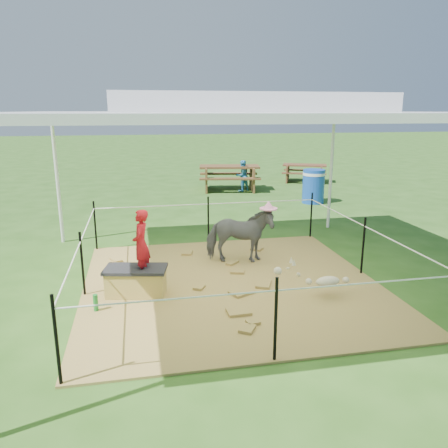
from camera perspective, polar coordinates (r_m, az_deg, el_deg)
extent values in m
plane|color=#2D5919|center=(7.04, 0.97, -7.93)|extent=(90.00, 90.00, 0.00)
cube|color=brown|center=(7.04, 0.97, -7.81)|extent=(4.60, 4.60, 0.03)
cylinder|color=silver|center=(9.59, -20.93, 5.27)|extent=(0.07, 0.07, 2.60)
cylinder|color=silver|center=(10.43, 13.80, 6.49)|extent=(0.07, 0.07, 2.60)
cube|color=white|center=(6.50, 1.07, 14.09)|extent=(6.30, 6.30, 0.08)
cube|color=white|center=(6.50, 1.07, 15.41)|extent=(3.30, 3.30, 0.22)
cylinder|color=black|center=(8.92, -16.47, -0.26)|extent=(0.04, 0.04, 1.00)
cylinder|color=black|center=(8.99, -2.06, 0.45)|extent=(0.04, 0.04, 1.00)
cylinder|color=black|center=(9.60, 11.32, 1.09)|extent=(0.04, 0.04, 1.00)
cylinder|color=black|center=(6.78, -18.02, -5.07)|extent=(0.04, 0.04, 1.00)
cylinder|color=black|center=(7.65, 17.72, -2.82)|extent=(0.04, 0.04, 1.00)
cylinder|color=black|center=(4.74, -21.03, -14.13)|extent=(0.04, 0.04, 1.00)
cylinder|color=black|center=(4.86, 6.76, -12.42)|extent=(0.04, 0.04, 1.00)
cylinder|color=white|center=(8.91, -2.08, 2.63)|extent=(4.50, 0.02, 0.02)
cylinder|color=white|center=(4.71, 6.89, -8.62)|extent=(4.50, 0.02, 0.02)
cylinder|color=white|center=(7.55, 17.92, -0.28)|extent=(0.02, 4.50, 0.02)
cylinder|color=white|center=(6.67, -18.25, -2.23)|extent=(0.02, 4.50, 0.02)
cube|color=#AC8A3E|center=(6.68, -11.41, -7.50)|extent=(0.92, 0.59, 0.38)
cube|color=black|center=(6.60, -11.50, -5.80)|extent=(0.98, 0.65, 0.05)
imported|color=red|center=(6.45, -10.83, -1.71)|extent=(0.31, 0.41, 1.02)
cylinder|color=#1B7C2A|center=(6.32, -16.41, -9.82)|extent=(0.08, 0.08, 0.24)
imported|color=#4A4A4F|center=(7.80, 2.03, -1.51)|extent=(1.28, 0.76, 1.01)
cylinder|color=#FF93CB|center=(7.66, 2.07, 2.63)|extent=(0.31, 0.31, 0.15)
cylinder|color=#1646AA|center=(13.34, 11.60, 4.85)|extent=(0.75, 0.75, 1.00)
cube|color=brown|center=(15.23, 0.70, 6.04)|extent=(2.26, 1.79, 0.85)
cube|color=#51301B|center=(17.28, 10.45, 6.55)|extent=(1.98, 1.74, 0.68)
imported|color=#389AD5|center=(15.05, 2.39, 6.32)|extent=(0.63, 0.57, 1.05)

